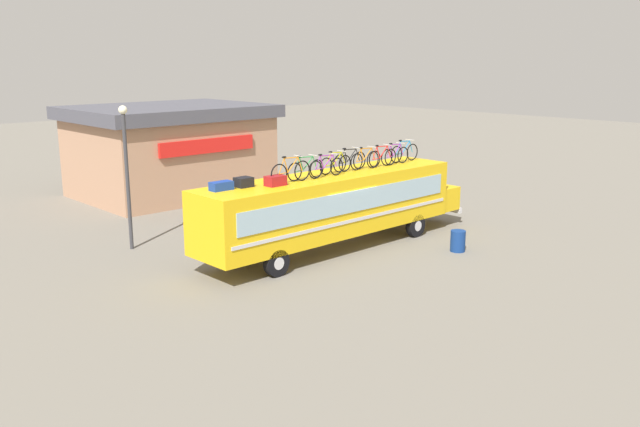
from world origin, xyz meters
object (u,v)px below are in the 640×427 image
(bus, at_px, (335,204))
(rooftop_bicycle_3, at_px, (326,167))
(rooftop_bicycle_6, at_px, (366,159))
(trash_bin, at_px, (458,241))
(luggage_bag_2, at_px, (244,182))
(rooftop_bicycle_9, at_px, (404,152))
(luggage_bag_1, at_px, (221,186))
(luggage_bag_3, at_px, (275,181))
(rooftop_bicycle_7, at_px, (382,157))
(street_lamp, at_px, (126,165))
(rooftop_bicycle_1, at_px, (291,171))
(rooftop_bicycle_4, at_px, (335,164))
(rooftop_bicycle_8, at_px, (395,155))
(rooftop_bicycle_2, at_px, (306,169))
(rooftop_bicycle_5, at_px, (350,161))

(bus, xyz_separation_m, rooftop_bicycle_3, (-0.74, -0.25, 1.51))
(rooftop_bicycle_6, xyz_separation_m, trash_bin, (1.42, -3.45, -2.85))
(luggage_bag_2, height_order, rooftop_bicycle_9, rooftop_bicycle_9)
(luggage_bag_1, bearing_deg, luggage_bag_3, -18.81)
(rooftop_bicycle_7, xyz_separation_m, street_lamp, (-8.14, 5.38, -0.02))
(luggage_bag_3, distance_m, trash_bin, 7.45)
(rooftop_bicycle_1, xyz_separation_m, rooftop_bicycle_7, (4.88, 0.13, -0.02))
(rooftop_bicycle_9, height_order, street_lamp, street_lamp)
(street_lamp, bearing_deg, rooftop_bicycle_1, -59.41)
(rooftop_bicycle_6, bearing_deg, trash_bin, -67.64)
(rooftop_bicycle_4, xyz_separation_m, rooftop_bicycle_7, (2.40, -0.17, 0.01))
(rooftop_bicycle_8, bearing_deg, rooftop_bicycle_9, 13.41)
(rooftop_bicycle_9, bearing_deg, street_lamp, 152.29)
(rooftop_bicycle_7, height_order, rooftop_bicycle_8, rooftop_bicycle_7)
(rooftop_bicycle_4, bearing_deg, street_lamp, 137.75)
(luggage_bag_1, distance_m, luggage_bag_3, 1.89)
(rooftop_bicycle_2, relative_size, rooftop_bicycle_6, 1.02)
(luggage_bag_2, bearing_deg, rooftop_bicycle_5, -1.98)
(rooftop_bicycle_5, bearing_deg, rooftop_bicycle_7, -7.30)
(rooftop_bicycle_1, relative_size, rooftop_bicycle_9, 1.02)
(luggage_bag_1, bearing_deg, rooftop_bicycle_1, -12.49)
(luggage_bag_1, bearing_deg, rooftop_bicycle_8, -2.75)
(rooftop_bicycle_9, xyz_separation_m, trash_bin, (-1.09, -3.59, -2.87))
(rooftop_bicycle_3, bearing_deg, luggage_bag_1, 171.89)
(rooftop_bicycle_4, bearing_deg, luggage_bag_3, -173.67)
(luggage_bag_3, xyz_separation_m, rooftop_bicycle_6, (4.78, 0.28, 0.20))
(rooftop_bicycle_9, height_order, trash_bin, rooftop_bicycle_9)
(rooftop_bicycle_9, bearing_deg, bus, -177.98)
(rooftop_bicycle_1, relative_size, street_lamp, 0.33)
(luggage_bag_3, relative_size, rooftop_bicycle_9, 0.39)
(rooftop_bicycle_1, xyz_separation_m, trash_bin, (5.47, -3.23, -2.88))
(rooftop_bicycle_5, xyz_separation_m, street_lamp, (-6.53, 5.18, -0.03))
(luggage_bag_2, distance_m, rooftop_bicycle_4, 4.13)
(rooftop_bicycle_8, xyz_separation_m, rooftop_bicycle_9, (0.84, 0.20, 0.02))
(rooftop_bicycle_8, distance_m, trash_bin, 4.44)
(rooftop_bicycle_4, xyz_separation_m, rooftop_bicycle_9, (4.08, 0.06, 0.03))
(luggage_bag_1, bearing_deg, luggage_bag_2, -3.13)
(rooftop_bicycle_2, xyz_separation_m, rooftop_bicycle_5, (2.47, 0.23, 0.01))
(bus, xyz_separation_m, rooftop_bicycle_9, (4.16, 0.15, 1.53))
(rooftop_bicycle_1, height_order, street_lamp, street_lamp)
(luggage_bag_1, bearing_deg, rooftop_bicycle_5, -2.15)
(bus, height_order, rooftop_bicycle_6, rooftop_bicycle_6)
(rooftop_bicycle_4, bearing_deg, rooftop_bicycle_1, -173.00)
(rooftop_bicycle_4, relative_size, trash_bin, 2.04)
(rooftop_bicycle_9, relative_size, street_lamp, 0.32)
(luggage_bag_3, relative_size, rooftop_bicycle_8, 0.40)
(rooftop_bicycle_2, xyz_separation_m, rooftop_bicycle_6, (3.25, 0.12, -0.00))
(rooftop_bicycle_4, height_order, rooftop_bicycle_9, rooftop_bicycle_9)
(luggage_bag_2, relative_size, luggage_bag_3, 0.80)
(rooftop_bicycle_7, distance_m, rooftop_bicycle_9, 1.69)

